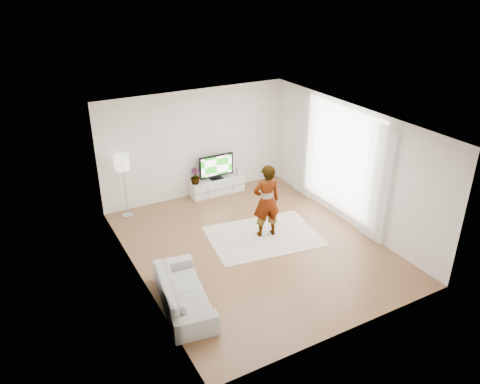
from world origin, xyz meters
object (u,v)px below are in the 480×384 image
sofa (184,291)px  floor_lamp (122,165)px  media_console (217,186)px  television (216,166)px  player (266,201)px  rug (263,236)px

sofa → floor_lamp: (0.08, 3.77, 1.04)m
sofa → floor_lamp: bearing=7.9°
media_console → floor_lamp: bearing=-178.5°
media_console → sofa: 4.61m
floor_lamp → television: bearing=2.1°
sofa → floor_lamp: size_ratio=1.25×
media_console → player: (-0.00, -2.47, 0.65)m
player → floor_lamp: 3.48m
player → television: bearing=-79.3°
television → rug: size_ratio=0.40×
media_console → television: television is taller
floor_lamp → rug: bearing=-45.7°
rug → player: bearing=24.1°
player → media_console: bearing=-79.3°
television → sofa: bearing=-123.5°
rug → television: bearing=88.1°
rug → player: 0.85m
television → rug: bearing=-91.9°
sofa → floor_lamp: floor_lamp is taller
media_console → sofa: sofa is taller
television → floor_lamp: size_ratio=0.61×
player → sofa: bearing=38.9°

